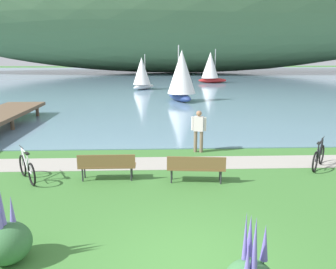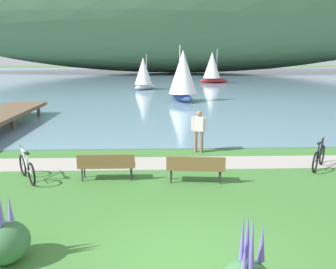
# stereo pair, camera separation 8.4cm
# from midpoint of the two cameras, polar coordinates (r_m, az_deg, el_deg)

# --- Properties ---
(ground_plane) EXTENTS (200.00, 200.00, 0.00)m
(ground_plane) POSITION_cam_midpoint_polar(r_m,az_deg,el_deg) (7.06, 3.09, -20.88)
(ground_plane) COLOR #3D7533
(bay_water) EXTENTS (180.00, 80.00, 0.04)m
(bay_water) POSITION_cam_midpoint_polar(r_m,az_deg,el_deg) (54.13, -1.71, 9.18)
(bay_water) COLOR #6B8EA8
(bay_water) RESTS_ON ground
(shoreline_path) EXTENTS (60.00, 1.50, 0.01)m
(shoreline_path) POSITION_cam_midpoint_polar(r_m,az_deg,el_deg) (12.77, 0.45, -4.72)
(shoreline_path) COLOR #A39E93
(shoreline_path) RESTS_ON ground
(park_bench_near_camera) EXTENTS (1.84, 0.65, 0.88)m
(park_bench_near_camera) POSITION_cam_midpoint_polar(r_m,az_deg,el_deg) (10.80, 4.43, -5.29)
(park_bench_near_camera) COLOR brown
(park_bench_near_camera) RESTS_ON ground
(park_bench_further_along) EXTENTS (1.80, 0.49, 0.88)m
(park_bench_further_along) POSITION_cam_midpoint_polar(r_m,az_deg,el_deg) (11.15, -10.23, -4.87)
(park_bench_further_along) COLOR brown
(park_bench_further_along) RESTS_ON ground
(bicycle_leaning_near_bench) EXTENTS (1.04, 1.50, 1.01)m
(bicycle_leaning_near_bench) POSITION_cam_midpoint_polar(r_m,az_deg,el_deg) (11.87, -22.39, -5.19)
(bicycle_leaning_near_bench) COLOR black
(bicycle_leaning_near_bench) RESTS_ON ground
(bicycle_beside_path) EXTENTS (1.11, 1.45, 1.01)m
(bicycle_beside_path) POSITION_cam_midpoint_polar(r_m,az_deg,el_deg) (13.24, 23.37, -3.41)
(bicycle_beside_path) COLOR black
(bicycle_beside_path) RESTS_ON ground
(person_at_shoreline) EXTENTS (0.58, 0.33, 1.71)m
(person_at_shoreline) POSITION_cam_midpoint_polar(r_m,az_deg,el_deg) (13.99, 4.90, 0.97)
(person_at_shoreline) COLOR #72604C
(person_at_shoreline) RESTS_ON ground
(echium_bush_mid_cluster) EXTENTS (0.93, 0.93, 1.60)m
(echium_bush_mid_cluster) POSITION_cam_midpoint_polar(r_m,az_deg,el_deg) (7.63, -25.30, -15.49)
(echium_bush_mid_cluster) COLOR #386B3D
(echium_bush_mid_cluster) RESTS_ON ground
(sailboat_nearest_to_shore) EXTENTS (2.90, 3.99, 4.52)m
(sailboat_nearest_to_shore) POSITION_cam_midpoint_polar(r_m,az_deg,el_deg) (28.39, 2.13, 9.72)
(sailboat_nearest_to_shore) COLOR navy
(sailboat_nearest_to_shore) RESTS_ON bay_water
(sailboat_mid_bay) EXTENTS (2.86, 3.08, 3.74)m
(sailboat_mid_bay) POSITION_cam_midpoint_polar(r_m,az_deg,el_deg) (37.77, -4.37, 10.04)
(sailboat_mid_bay) COLOR white
(sailboat_mid_bay) RESTS_ON bay_water
(sailboat_toward_hillside) EXTENTS (3.73, 2.25, 4.36)m
(sailboat_toward_hillside) POSITION_cam_midpoint_polar(r_m,az_deg,el_deg) (46.39, 6.96, 10.96)
(sailboat_toward_hillside) COLOR #B22323
(sailboat_toward_hillside) RESTS_ON bay_water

